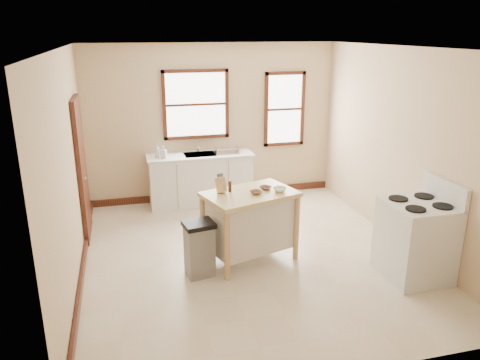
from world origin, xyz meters
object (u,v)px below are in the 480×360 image
object	(u,v)px
trash_bin	(199,249)
bowl_a	(256,192)
soap_bottle_a	(157,151)
dish_rack	(226,150)
gas_stove	(417,230)
soap_bottle_b	(164,152)
pepper_grinder	(230,186)
bowl_b	(266,188)
bowl_c	(280,190)
knife_block	(221,185)
kitchen_island	(250,226)

from	to	relation	value
trash_bin	bowl_a	bearing A→B (deg)	4.26
soap_bottle_a	dish_rack	bearing A→B (deg)	-18.32
dish_rack	gas_stove	size ratio (longest dim) A/B	0.33
dish_rack	soap_bottle_b	bearing A→B (deg)	-176.11
soap_bottle_a	pepper_grinder	size ratio (longest dim) A/B	1.52
trash_bin	gas_stove	bearing A→B (deg)	-24.32
trash_bin	dish_rack	bearing A→B (deg)	60.02
dish_rack	bowl_b	xyz separation A→B (m)	(0.05, -2.17, 0.01)
dish_rack	bowl_c	world-z (taller)	dish_rack
knife_block	bowl_b	bearing A→B (deg)	-28.76
soap_bottle_b	pepper_grinder	world-z (taller)	soap_bottle_b
kitchen_island	knife_block	distance (m)	0.70
bowl_c	kitchen_island	bearing A→B (deg)	171.38
pepper_grinder	trash_bin	world-z (taller)	pepper_grinder
kitchen_island	gas_stove	xyz separation A→B (m)	(1.89, -0.95, 0.15)
bowl_b	bowl_c	xyz separation A→B (m)	(0.16, -0.13, 0.01)
soap_bottle_a	soap_bottle_b	distance (m)	0.12
bowl_a	bowl_c	xyz separation A→B (m)	(0.33, 0.01, 0.01)
dish_rack	gas_stove	distance (m)	3.64
soap_bottle_a	knife_block	distance (m)	2.28
dish_rack	kitchen_island	world-z (taller)	dish_rack
dish_rack	soap_bottle_a	bearing A→B (deg)	-179.46
knife_block	soap_bottle_b	bearing A→B (deg)	77.63
trash_bin	soap_bottle_b	bearing A→B (deg)	84.40
soap_bottle_b	trash_bin	bearing A→B (deg)	-65.40
dish_rack	trash_bin	xyz separation A→B (m)	(-0.92, -2.51, -0.61)
soap_bottle_a	dish_rack	distance (m)	1.21
knife_block	bowl_a	distance (m)	0.47
knife_block	gas_stove	bearing A→B (deg)	-51.56
knife_block	pepper_grinder	size ratio (longest dim) A/B	1.33
pepper_grinder	bowl_c	distance (m)	0.66
soap_bottle_a	bowl_c	world-z (taller)	soap_bottle_a
soap_bottle_b	gas_stove	xyz separation A→B (m)	(2.81, -3.16, -0.39)
trash_bin	gas_stove	distance (m)	2.73
soap_bottle_b	bowl_b	xyz separation A→B (m)	(1.15, -2.13, -0.04)
kitchen_island	knife_block	world-z (taller)	knife_block
soap_bottle_a	kitchen_island	distance (m)	2.55
kitchen_island	bowl_a	bearing A→B (deg)	-64.45
bowl_b	pepper_grinder	bearing A→B (deg)	177.24
bowl_a	trash_bin	xyz separation A→B (m)	(-0.80, -0.20, -0.62)
knife_block	gas_stove	world-z (taller)	gas_stove
bowl_c	gas_stove	bearing A→B (deg)	-30.66
pepper_grinder	bowl_c	xyz separation A→B (m)	(0.64, -0.16, -0.05)
trash_bin	gas_stove	xyz separation A→B (m)	(2.63, -0.68, 0.26)
bowl_c	gas_stove	size ratio (longest dim) A/B	0.14
knife_block	bowl_a	world-z (taller)	knife_block
soap_bottle_b	gas_stove	distance (m)	4.25
trash_bin	soap_bottle_a	bearing A→B (deg)	86.60
soap_bottle_b	bowl_b	world-z (taller)	soap_bottle_b
kitchen_island	soap_bottle_b	bearing A→B (deg)	95.32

